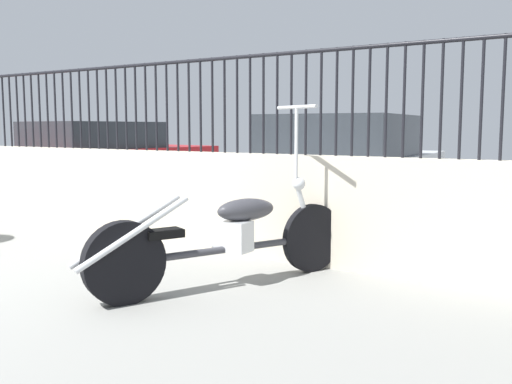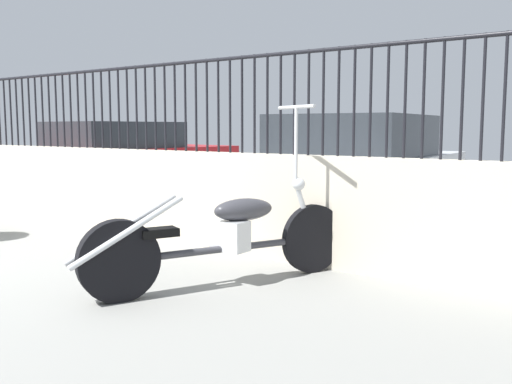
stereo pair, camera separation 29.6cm
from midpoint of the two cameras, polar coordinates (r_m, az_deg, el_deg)
low_wall at (r=7.11m, az=-14.16°, el=0.24°), size 10.77×0.18×1.00m
fence_railing at (r=7.08m, az=-14.41°, el=9.01°), size 10.77×0.04×0.93m
motorcycle_dark_grey at (r=4.44m, az=-2.46°, el=-4.67°), size 1.11×2.19×1.43m
car_red at (r=10.60m, az=-12.46°, el=3.28°), size 2.15×4.33×1.34m
car_silver at (r=7.50m, az=11.35°, el=2.18°), size 2.12×4.30×1.40m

